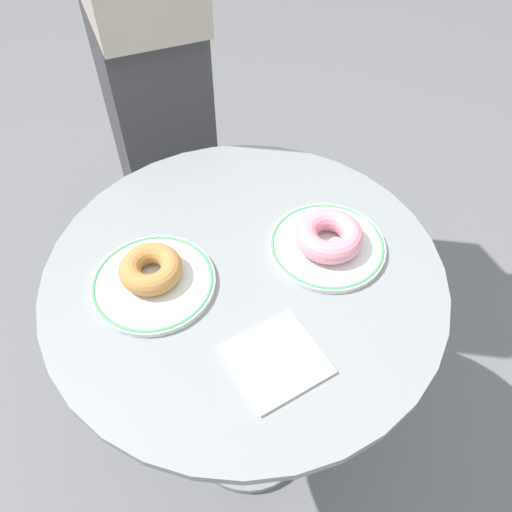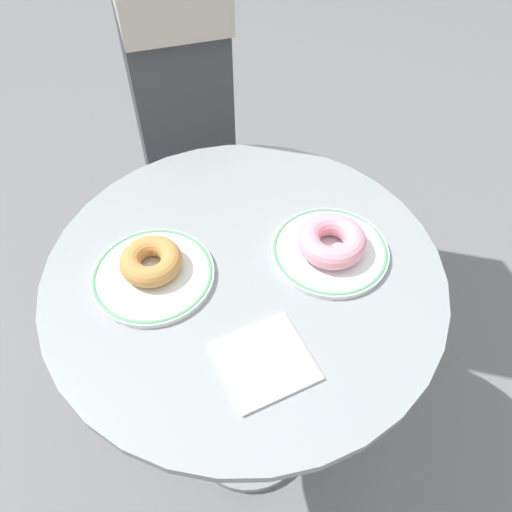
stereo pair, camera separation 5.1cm
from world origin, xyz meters
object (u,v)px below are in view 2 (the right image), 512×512
(cafe_table, at_px, (246,333))
(plate_right, at_px, (330,251))
(person_figure, at_px, (166,20))
(donut_old_fashioned, at_px, (151,261))
(donut_pink_frosted, at_px, (332,241))
(paper_napkin, at_px, (265,361))
(plate_left, at_px, (153,274))

(cafe_table, height_order, plate_right, plate_right)
(cafe_table, relative_size, person_figure, 0.42)
(donut_old_fashioned, bearing_deg, donut_pink_frosted, 1.58)
(donut_pink_frosted, relative_size, paper_napkin, 0.91)
(plate_right, xyz_separation_m, paper_napkin, (-0.14, -0.20, -0.00))
(plate_right, bearing_deg, paper_napkin, -125.22)
(plate_right, relative_size, donut_pink_frosted, 1.72)
(plate_right, distance_m, paper_napkin, 0.24)
(donut_pink_frosted, height_order, person_figure, person_figure)
(plate_left, relative_size, person_figure, 0.12)
(plate_left, relative_size, donut_old_fashioned, 1.97)
(donut_old_fashioned, bearing_deg, plate_right, 1.58)
(plate_left, bearing_deg, person_figure, 86.53)
(donut_old_fashioned, height_order, person_figure, person_figure)
(cafe_table, xyz_separation_m, donut_old_fashioned, (-0.15, 0.01, 0.24))
(plate_left, distance_m, plate_right, 0.31)
(plate_right, distance_m, donut_old_fashioned, 0.31)
(cafe_table, bearing_deg, plate_left, 179.14)
(donut_old_fashioned, bearing_deg, plate_left, -88.31)
(cafe_table, xyz_separation_m, paper_napkin, (0.01, -0.18, 0.21))
(donut_pink_frosted, height_order, paper_napkin, donut_pink_frosted)
(plate_right, bearing_deg, donut_old_fashioned, -178.42)
(donut_pink_frosted, bearing_deg, cafe_table, -172.90)
(plate_right, height_order, paper_napkin, plate_right)
(plate_right, bearing_deg, plate_left, -176.86)
(donut_old_fashioned, bearing_deg, person_figure, 86.46)
(paper_napkin, bearing_deg, plate_right, 54.78)
(paper_napkin, relative_size, person_figure, 0.08)
(cafe_table, xyz_separation_m, plate_right, (0.15, 0.02, 0.21))
(donut_old_fashioned, xyz_separation_m, person_figure, (0.04, 0.63, 0.10))
(plate_left, height_order, donut_old_fashioned, donut_old_fashioned)
(donut_pink_frosted, bearing_deg, plate_right, 0.00)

